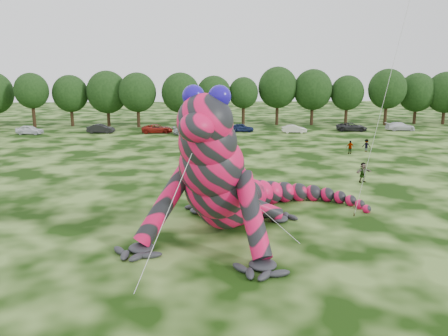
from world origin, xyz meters
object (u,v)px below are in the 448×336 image
tree_7 (181,100)px  spectator_2 (366,146)px  tree_13 (387,97)px  car_6 (352,127)px  tree_6 (138,100)px  car_4 (241,128)px  tree_11 (313,97)px  tree_12 (347,100)px  car_1 (101,129)px  car_7 (400,126)px  spectator_5 (363,172)px  tree_10 (277,96)px  car_2 (157,129)px  spectator_3 (350,147)px  tree_4 (71,101)px  tree_5 (108,99)px  tree_3 (32,100)px  tree_9 (243,102)px  car_0 (30,130)px  tree_14 (416,98)px  car_5 (294,129)px  tree_8 (214,101)px  car_3 (188,130)px  tree_15 (445,98)px  spectator_1 (208,157)px  inflatable_gecko (231,156)px

tree_7 → spectator_2: bearing=-47.5°
tree_13 → car_6: tree_13 is taller
tree_6 → car_4: size_ratio=2.36×
tree_11 → car_4: tree_11 is taller
tree_12 → car_1: bearing=-168.8°
tree_7 → car_7: 37.58m
tree_6 → spectator_5: 47.81m
tree_10 → car_2: bearing=-155.5°
car_4 → spectator_3: bearing=-144.7°
car_6 → spectator_3: (-7.05, -19.72, 0.12)m
tree_4 → tree_5: 6.53m
tree_13 → car_4: size_ratio=2.52×
car_1 → tree_3: bearing=66.7°
tree_5 → tree_11: (36.91, -0.24, 0.14)m
tree_9 → car_0: (-34.55, -8.66, -3.62)m
tree_14 → car_2: bearing=-168.3°
car_5 → car_2: bearing=89.4°
tree_9 → car_1: (-23.65, -8.01, -3.63)m
tree_8 → car_4: (4.22, -7.34, -3.79)m
tree_3 → tree_11: tree_11 is taller
tree_10 → tree_7: bearing=-174.2°
car_5 → spectator_3: bearing=-168.3°
tree_4 → tree_9: tree_4 is taller
spectator_5 → car_4: bearing=82.6°
car_3 → spectator_5: (16.33, -30.29, 0.22)m
tree_15 → tree_13: bearing=-176.7°
tree_11 → tree_8: bearing=-176.2°
tree_15 → car_2: (-52.05, -8.77, -4.12)m
tree_8 → tree_6: bearing=-178.7°
spectator_1 → tree_3: bearing=47.6°
tree_4 → car_0: tree_4 is taller
tree_6 → car_2: bearing=-62.6°
tree_6 → tree_15: 56.04m
inflatable_gecko → car_4: size_ratio=4.55×
tree_3 → car_7: 62.87m
tree_10 → car_2: (-20.98, -9.58, -4.56)m
spectator_2 → spectator_3: size_ratio=0.97×
car_2 → car_5: size_ratio=1.28×
tree_11 → car_7: (12.81, -8.51, -4.34)m
tree_9 → spectator_3: (10.16, -27.61, -3.53)m
tree_12 → car_3: (-28.58, -11.14, -3.80)m
tree_11 → tree_13: size_ratio=0.99×
car_2 → inflatable_gecko: bearing=-171.2°
tree_4 → tree_7: (19.56, -1.91, 0.21)m
tree_10 → car_4: size_ratio=2.61×
tree_6 → tree_10: bearing=4.3°
tree_12 → tree_14: bearing=4.2°
tree_15 → car_3: tree_15 is taller
tree_14 → car_3: bearing=-163.9°
spectator_1 → tree_8: bearing=2.3°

